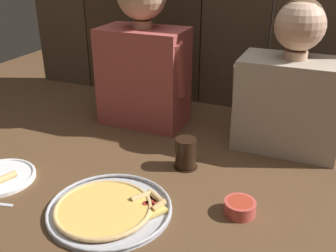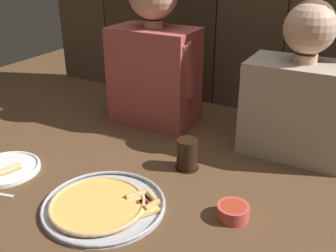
{
  "view_description": "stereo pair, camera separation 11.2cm",
  "coord_description": "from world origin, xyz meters",
  "px_view_note": "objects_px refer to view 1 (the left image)",
  "views": [
    {
      "loc": [
        0.41,
        -0.94,
        0.7
      ],
      "look_at": [
        -0.03,
        0.1,
        0.18
      ],
      "focal_mm": 41.5,
      "sensor_mm": 36.0,
      "label": 1
    },
    {
      "loc": [
        0.51,
        -0.89,
        0.7
      ],
      "look_at": [
        -0.03,
        0.1,
        0.18
      ],
      "focal_mm": 41.5,
      "sensor_mm": 36.0,
      "label": 2
    }
  ],
  "objects_px": {
    "dinner_plate": "(0,177)",
    "drinking_glass": "(186,153)",
    "dipping_bowl": "(240,207)",
    "pizza_tray": "(109,208)",
    "diner_right": "(291,87)",
    "diner_left": "(143,53)"
  },
  "relations": [
    {
      "from": "dinner_plate",
      "to": "diner_left",
      "type": "height_order",
      "value": "diner_left"
    },
    {
      "from": "pizza_tray",
      "to": "dinner_plate",
      "type": "height_order",
      "value": "dinner_plate"
    },
    {
      "from": "diner_left",
      "to": "drinking_glass",
      "type": "bearing_deg",
      "value": -44.47
    },
    {
      "from": "dinner_plate",
      "to": "dipping_bowl",
      "type": "distance_m",
      "value": 0.78
    },
    {
      "from": "dipping_bowl",
      "to": "diner_left",
      "type": "bearing_deg",
      "value": 138.18
    },
    {
      "from": "drinking_glass",
      "to": "dipping_bowl",
      "type": "bearing_deg",
      "value": -38.06
    },
    {
      "from": "diner_left",
      "to": "pizza_tray",
      "type": "bearing_deg",
      "value": -73.28
    },
    {
      "from": "dinner_plate",
      "to": "diner_right",
      "type": "bearing_deg",
      "value": 36.52
    },
    {
      "from": "drinking_glass",
      "to": "dipping_bowl",
      "type": "height_order",
      "value": "drinking_glass"
    },
    {
      "from": "dinner_plate",
      "to": "drinking_glass",
      "type": "distance_m",
      "value": 0.63
    },
    {
      "from": "drinking_glass",
      "to": "pizza_tray",
      "type": "bearing_deg",
      "value": -110.02
    },
    {
      "from": "drinking_glass",
      "to": "dipping_bowl",
      "type": "xyz_separation_m",
      "value": [
        0.24,
        -0.18,
        -0.03
      ]
    },
    {
      "from": "drinking_glass",
      "to": "diner_right",
      "type": "relative_size",
      "value": 0.2
    },
    {
      "from": "dipping_bowl",
      "to": "diner_left",
      "type": "relative_size",
      "value": 0.14
    },
    {
      "from": "diner_left",
      "to": "diner_right",
      "type": "relative_size",
      "value": 1.16
    },
    {
      "from": "dinner_plate",
      "to": "drinking_glass",
      "type": "relative_size",
      "value": 2.09
    },
    {
      "from": "pizza_tray",
      "to": "diner_left",
      "type": "xyz_separation_m",
      "value": [
        -0.19,
        0.62,
        0.3
      ]
    },
    {
      "from": "dipping_bowl",
      "to": "diner_left",
      "type": "distance_m",
      "value": 0.78
    },
    {
      "from": "pizza_tray",
      "to": "diner_right",
      "type": "relative_size",
      "value": 0.66
    },
    {
      "from": "dinner_plate",
      "to": "drinking_glass",
      "type": "bearing_deg",
      "value": 30.6
    },
    {
      "from": "dipping_bowl",
      "to": "dinner_plate",
      "type": "bearing_deg",
      "value": -170.26
    },
    {
      "from": "dipping_bowl",
      "to": "drinking_glass",
      "type": "bearing_deg",
      "value": 141.94
    }
  ]
}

